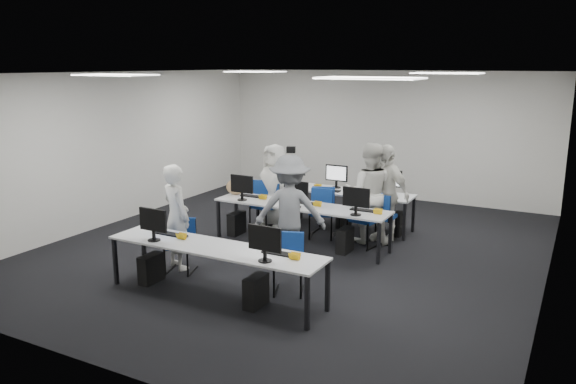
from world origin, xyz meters
The scene contains 23 objects.
room centered at (0.00, 0.00, 1.50)m, with size 9.00×9.02×3.00m.
ceiling_panels centered at (0.00, 0.00, 2.98)m, with size 5.20×4.60×0.02m.
desk_front centered at (0.00, -2.40, 0.68)m, with size 3.20×0.70×0.73m.
desk_mid centered at (0.00, 0.20, 0.68)m, with size 3.20×0.70×0.73m.
desk_back centered at (0.00, 1.60, 0.68)m, with size 3.20×0.70×0.73m.
equipment_front centered at (-0.19, -2.42, 0.36)m, with size 2.51×0.41×1.19m.
equipment_mid centered at (-0.19, 0.18, 0.36)m, with size 2.91×0.41×1.19m.
equipment_back centered at (0.19, 1.62, 0.36)m, with size 2.91×0.41×1.19m.
chair_0 centered at (-1.04, -1.84, 0.26)m, with size 0.51×0.54×0.82m.
chair_1 centered at (0.81, -1.78, 0.26)m, with size 0.54×0.56×0.83m.
chair_2 centered at (-1.08, 0.80, 0.28)m, with size 0.48×0.52×0.88m.
chair_3 centered at (0.13, 0.82, 0.29)m, with size 0.57×0.60×0.91m.
chair_4 centered at (1.02, 0.70, 0.30)m, with size 0.55×0.58×0.94m.
chair_5 centered at (-1.26, 1.13, 0.29)m, with size 0.59×0.61×0.92m.
chair_6 centered at (0.09, 1.07, 0.29)m, with size 0.47×0.51×0.91m.
chair_7 centered at (1.20, 1.08, 0.28)m, with size 0.45×0.49×0.90m.
handbag centered at (-1.45, 0.34, 0.88)m, with size 0.36×0.23×0.29m, color tan.
student_0 centered at (-1.19, -1.73, 0.83)m, with size 0.60×0.40×1.66m, color white.
student_1 centered at (0.99, 0.92, 0.90)m, with size 0.88×0.68×1.81m, color white.
student_2 centered at (-1.01, 1.06, 0.81)m, with size 0.80×0.52×1.63m, color white.
student_3 centered at (1.22, 1.14, 0.88)m, with size 1.03×0.43×1.77m, color white.
photographer centered at (0.26, -0.69, 0.88)m, with size 1.14×0.65×1.76m, color gray.
dslr_camera centered at (0.19, -0.53, 1.82)m, with size 0.14×0.18×0.10m, color black.
Camera 1 is at (4.28, -8.32, 3.15)m, focal length 35.00 mm.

